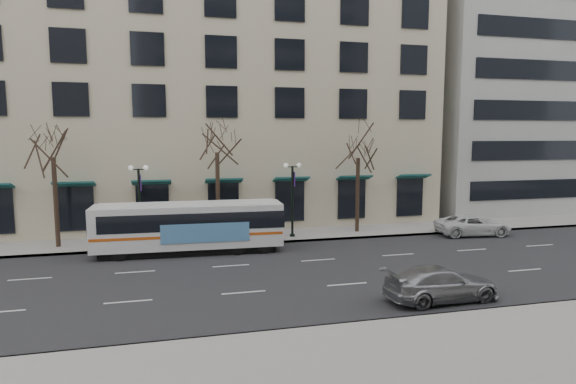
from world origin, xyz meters
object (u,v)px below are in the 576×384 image
object	(u,v)px
lamp_post_right	(293,196)
tree_far_right	(358,144)
lamp_post_left	(140,201)
city_bus	(191,226)
white_pickup	(473,225)
tree_far_mid	(217,138)
tree_far_left	(52,142)
silver_car	(441,284)

from	to	relation	value
lamp_post_right	tree_far_right	bearing A→B (deg)	6.85
lamp_post_left	lamp_post_right	distance (m)	10.00
city_bus	white_pickup	xyz separation A→B (m)	(19.74, 0.40, -0.94)
tree_far_mid	tree_far_right	size ratio (longest dim) A/B	1.06
tree_far_right	white_pickup	distance (m)	9.98
tree_far_left	tree_far_right	distance (m)	20.00
silver_car	white_pickup	distance (m)	15.01
lamp_post_right	silver_car	distance (m)	14.07
tree_far_left	tree_far_mid	world-z (taller)	tree_far_mid
tree_far_left	tree_far_right	world-z (taller)	tree_far_left
tree_far_left	city_bus	world-z (taller)	tree_far_left
tree_far_mid	city_bus	bearing A→B (deg)	-123.24
tree_far_mid	tree_far_right	world-z (taller)	tree_far_mid
city_bus	white_pickup	world-z (taller)	city_bus
lamp_post_right	white_pickup	distance (m)	13.10
city_bus	silver_car	bearing A→B (deg)	-45.55
lamp_post_right	city_bus	distance (m)	7.49
lamp_post_left	city_bus	distance (m)	4.07
city_bus	tree_far_left	bearing A→B (deg)	161.61
lamp_post_left	silver_car	world-z (taller)	lamp_post_left
tree_far_mid	silver_car	world-z (taller)	tree_far_mid
tree_far_mid	city_bus	xyz separation A→B (m)	(-1.97, -3.01, -5.25)
city_bus	lamp_post_left	bearing A→B (deg)	143.60
lamp_post_left	tree_far_mid	bearing A→B (deg)	6.85
tree_far_right	lamp_post_left	size ratio (longest dim) A/B	1.55
tree_far_left	lamp_post_left	bearing A→B (deg)	-6.83
tree_far_mid	lamp_post_right	xyz separation A→B (m)	(5.01, -0.60, -3.96)
tree_far_left	silver_car	bearing A→B (deg)	-37.89
tree_far_left	city_bus	xyz separation A→B (m)	(8.03, -3.01, -5.04)
tree_far_right	silver_car	world-z (taller)	tree_far_right
tree_far_mid	tree_far_right	xyz separation A→B (m)	(10.00, -0.00, -0.48)
lamp_post_left	white_pickup	world-z (taller)	lamp_post_left
lamp_post_right	white_pickup	bearing A→B (deg)	-8.92
city_bus	tree_far_right	bearing A→B (deg)	16.24
tree_far_mid	lamp_post_left	distance (m)	6.40
tree_far_right	city_bus	bearing A→B (deg)	-165.90
white_pickup	tree_far_mid	bearing A→B (deg)	88.77
tree_far_mid	white_pickup	distance (m)	18.99
tree_far_left	silver_car	world-z (taller)	tree_far_left
silver_car	white_pickup	bearing A→B (deg)	-42.21
tree_far_left	city_bus	size ratio (longest dim) A/B	0.74
lamp_post_left	city_bus	xyz separation A→B (m)	(3.02, -2.41, -1.28)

